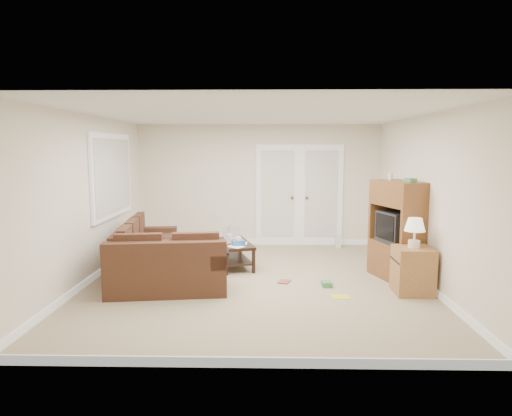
{
  "coord_description": "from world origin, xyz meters",
  "views": [
    {
      "loc": [
        0.15,
        -6.72,
        2.0
      ],
      "look_at": [
        0.0,
        0.22,
        1.1
      ],
      "focal_mm": 32.0,
      "sensor_mm": 36.0,
      "label": 1
    }
  ],
  "objects_px": {
    "coffee_table": "(234,253)",
    "tv_armoire": "(399,230)",
    "sectional_sofa": "(155,261)",
    "side_cabinet": "(413,266)"
  },
  "relations": [
    {
      "from": "tv_armoire",
      "to": "side_cabinet",
      "type": "bearing_deg",
      "value": -106.93
    },
    {
      "from": "sectional_sofa",
      "to": "tv_armoire",
      "type": "relative_size",
      "value": 1.59
    },
    {
      "from": "sectional_sofa",
      "to": "tv_armoire",
      "type": "distance_m",
      "value": 3.77
    },
    {
      "from": "sectional_sofa",
      "to": "coffee_table",
      "type": "bearing_deg",
      "value": 28.82
    },
    {
      "from": "coffee_table",
      "to": "tv_armoire",
      "type": "distance_m",
      "value": 2.73
    },
    {
      "from": "coffee_table",
      "to": "tv_armoire",
      "type": "relative_size",
      "value": 0.7
    },
    {
      "from": "tv_armoire",
      "to": "side_cabinet",
      "type": "relative_size",
      "value": 1.54
    },
    {
      "from": "coffee_table",
      "to": "tv_armoire",
      "type": "xyz_separation_m",
      "value": [
        2.59,
        -0.68,
        0.53
      ]
    },
    {
      "from": "sectional_sofa",
      "to": "side_cabinet",
      "type": "distance_m",
      "value": 3.78
    },
    {
      "from": "sectional_sofa",
      "to": "coffee_table",
      "type": "distance_m",
      "value": 1.42
    }
  ]
}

